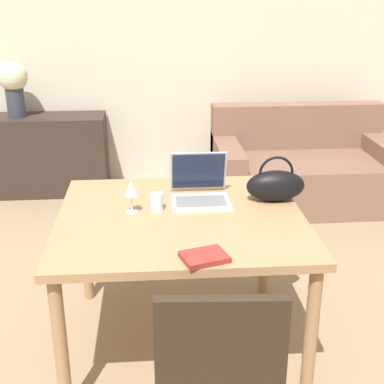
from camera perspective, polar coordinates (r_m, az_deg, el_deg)
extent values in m
cube|color=beige|center=(5.05, -4.33, 15.89)|extent=(10.00, 0.06, 2.70)
cube|color=#A87F56|center=(2.65, -1.21, -2.86)|extent=(1.21, 1.10, 0.04)
cylinder|color=#A87F56|center=(2.45, -13.80, -15.99)|extent=(0.06, 0.06, 0.71)
cylinder|color=#A87F56|center=(2.51, 12.54, -14.89)|extent=(0.06, 0.06, 0.71)
cylinder|color=#A87F56|center=(3.27, -11.28, -5.66)|extent=(0.06, 0.06, 0.71)
cylinder|color=#A87F56|center=(3.32, 7.83, -5.06)|extent=(0.06, 0.06, 0.71)
cube|color=#2D2319|center=(1.78, 3.07, -17.78)|extent=(0.42, 0.06, 0.48)
cube|color=#7F5B4C|center=(4.79, 11.85, 1.19)|extent=(1.56, 0.90, 0.42)
cube|color=#7F5B4C|center=(4.99, 11.13, 6.99)|extent=(1.56, 0.20, 0.40)
cube|color=#7F5B4C|center=(4.63, 3.79, 1.81)|extent=(0.20, 0.90, 0.56)
cube|color=#7F5B4C|center=(5.00, 19.43, 2.11)|extent=(0.20, 0.90, 0.56)
cube|color=#332823|center=(5.08, -15.29, 3.84)|extent=(1.10, 0.40, 0.72)
cube|color=silver|center=(2.77, 0.93, -1.11)|extent=(0.30, 0.23, 0.02)
cube|color=gray|center=(2.76, 0.94, -0.99)|extent=(0.26, 0.15, 0.00)
cube|color=silver|center=(2.87, 0.66, 2.25)|extent=(0.30, 0.07, 0.23)
cube|color=#19233D|center=(2.86, 0.67, 2.24)|extent=(0.28, 0.06, 0.20)
cylinder|color=silver|center=(2.68, -3.78, -1.05)|extent=(0.06, 0.06, 0.09)
cylinder|color=silver|center=(2.68, -6.42, -2.12)|extent=(0.06, 0.06, 0.01)
cylinder|color=silver|center=(2.67, -6.45, -1.23)|extent=(0.01, 0.01, 0.08)
cone|color=silver|center=(2.64, -6.53, 0.40)|extent=(0.07, 0.07, 0.08)
ellipsoid|color=black|center=(2.82, 8.89, 0.66)|extent=(0.31, 0.14, 0.17)
torus|color=black|center=(2.79, 8.98, 2.01)|extent=(0.18, 0.01, 0.18)
cylinder|color=#333847|center=(5.00, -18.29, 9.06)|extent=(0.16, 0.16, 0.26)
sphere|color=#3D6B38|center=(4.97, -18.52, 11.02)|extent=(0.19, 0.19, 0.19)
sphere|color=beige|center=(4.96, -18.59, 11.59)|extent=(0.25, 0.25, 0.25)
cube|color=maroon|center=(2.22, 1.33, -6.95)|extent=(0.22, 0.19, 0.02)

